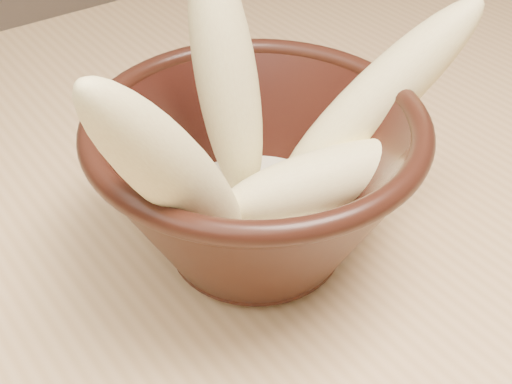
% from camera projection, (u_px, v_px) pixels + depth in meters
% --- Properties ---
extents(table, '(1.20, 0.80, 0.75)m').
position_uv_depth(table, '(335.00, 196.00, 0.72)').
color(table, '#DBB078').
rests_on(table, ground).
extents(bowl, '(0.23, 0.23, 0.13)m').
position_uv_depth(bowl, '(256.00, 180.00, 0.50)').
color(bowl, black).
rests_on(bowl, table).
extents(milk_puddle, '(0.13, 0.13, 0.02)m').
position_uv_depth(milk_puddle, '(256.00, 214.00, 0.52)').
color(milk_puddle, beige).
rests_on(milk_puddle, bowl).
extents(banana_upright, '(0.05, 0.09, 0.18)m').
position_uv_depth(banana_upright, '(227.00, 79.00, 0.49)').
color(banana_upright, '#DEC983').
rests_on(banana_upright, bowl).
extents(banana_left, '(0.16, 0.10, 0.20)m').
position_uv_depth(banana_left, '(174.00, 174.00, 0.40)').
color(banana_left, '#DEC983').
rests_on(banana_left, bowl).
extents(banana_right, '(0.18, 0.09, 0.16)m').
position_uv_depth(banana_right, '(378.00, 97.00, 0.51)').
color(banana_right, '#DEC983').
rests_on(banana_right, bowl).
extents(banana_across, '(0.16, 0.08, 0.05)m').
position_uv_depth(banana_across, '(323.00, 179.00, 0.49)').
color(banana_across, '#DEC983').
rests_on(banana_across, bowl).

